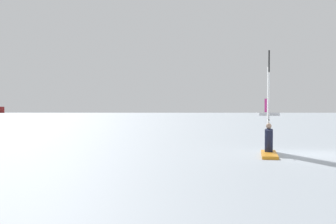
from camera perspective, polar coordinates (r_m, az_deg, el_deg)
ground_plane at (r=17.93m, az=20.15°, el=-5.53°), size 4000.00×4000.00×0.00m
windsurfer at (r=17.37m, az=13.65°, el=-2.30°), size 1.63×3.58×4.23m
small_sailboat at (r=202.79m, az=13.66°, el=-0.24°), size 10.01×3.81×9.07m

